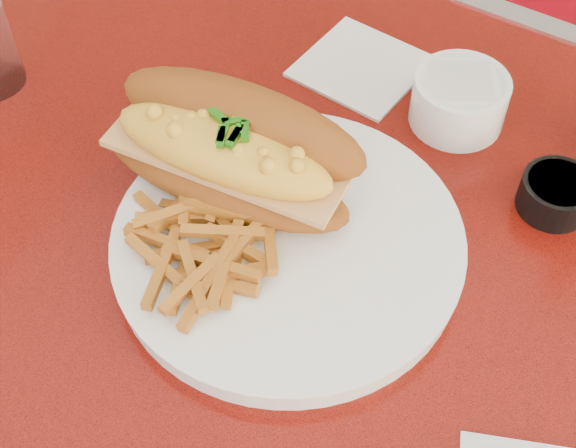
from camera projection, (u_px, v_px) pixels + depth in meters
The scene contains 10 objects.
diner_table at pixel (304, 330), 0.84m from camera, with size 1.23×0.83×0.77m.
booth_bench_far at pixel (526, 105), 1.52m from camera, with size 1.20×0.51×0.90m.
dinner_plate at pixel (288, 244), 0.70m from camera, with size 0.35×0.35×0.02m.
mac_hoagie at pixel (230, 149), 0.69m from camera, with size 0.25×0.14×0.11m.
fries_pile at pixel (199, 235), 0.67m from camera, with size 0.12×0.11×0.04m, color #C77722, non-canonical shape.
fork at pixel (335, 243), 0.69m from camera, with size 0.02×0.15×0.00m.
gravy_ramekin at pixel (459, 99), 0.79m from camera, with size 0.11×0.11×0.05m.
sauce_cup_left at pixel (216, 103), 0.80m from camera, with size 0.07×0.07×0.03m.
sauce_cup_right at pixel (556, 193), 0.72m from camera, with size 0.07×0.07×0.03m.
paper_napkin at pixel (361, 67), 0.86m from camera, with size 0.12×0.12×0.00m, color white.
Camera 1 is at (0.22, -0.38, 1.34)m, focal length 50.00 mm.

